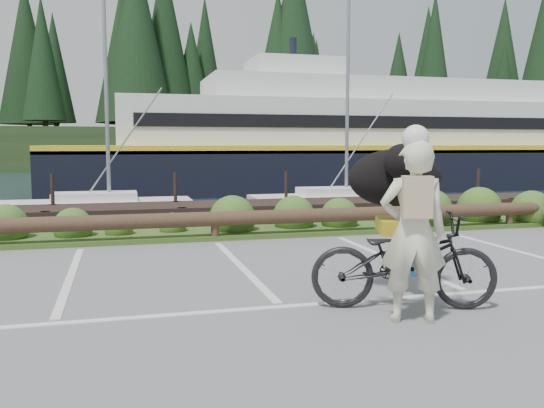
% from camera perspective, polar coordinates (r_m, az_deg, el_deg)
% --- Properties ---
extents(ground, '(72.00, 72.00, 0.00)m').
position_cam_1_polar(ground, '(7.45, 0.08, -9.35)').
color(ground, '#5F6062').
extents(harbor_backdrop, '(170.00, 160.00, 30.00)m').
position_cam_1_polar(harbor_backdrop, '(85.46, -13.40, 4.45)').
color(harbor_backdrop, '#162437').
rests_on(harbor_backdrop, ground).
extents(vegetation_strip, '(34.00, 1.60, 0.10)m').
position_cam_1_polar(vegetation_strip, '(12.53, -6.19, -2.89)').
color(vegetation_strip, '#3D5B21').
rests_on(vegetation_strip, ground).
extents(log_rail, '(32.00, 0.30, 0.60)m').
position_cam_1_polar(log_rail, '(11.86, -5.67, -3.63)').
color(log_rail, '#443021').
rests_on(log_rail, ground).
extents(bicycle, '(2.33, 1.40, 1.16)m').
position_cam_1_polar(bicycle, '(7.08, 12.92, -5.50)').
color(bicycle, black).
rests_on(bicycle, ground).
extents(cyclist, '(0.84, 0.68, 2.01)m').
position_cam_1_polar(cyclist, '(6.51, 13.81, -2.72)').
color(cyclist, beige).
rests_on(cyclist, ground).
extents(dog, '(0.99, 1.42, 0.75)m').
position_cam_1_polar(dog, '(7.65, 12.14, 2.56)').
color(dog, black).
rests_on(dog, bicycle).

